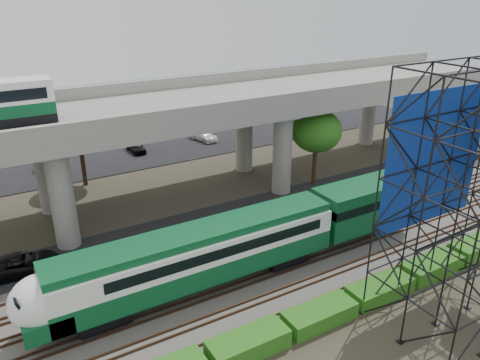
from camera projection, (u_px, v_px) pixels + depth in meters
ground at (266, 290)px, 31.05m from camera, size 140.00×140.00×0.00m
ballast_bed at (250, 274)px, 32.60m from camera, size 90.00×12.00×0.20m
service_road at (197, 225)px, 39.38m from camera, size 90.00×5.00×0.08m
parking_lot at (115, 147)px, 58.06m from camera, size 90.00×18.00×0.08m
harbor_water at (75, 110)px, 75.55m from camera, size 140.00×40.00×0.03m
rail_tracks at (250, 271)px, 32.54m from camera, size 90.00×9.52×0.16m
commuter_train at (229, 245)px, 30.76m from camera, size 29.30×3.06×4.30m
overpass at (154, 117)px, 40.08m from camera, size 80.00×12.00×12.40m
scaffold_tower at (475, 206)px, 25.73m from camera, size 9.36×6.36×15.00m
hedge_strip at (320, 314)px, 27.89m from camera, size 34.60×1.80×1.20m
trees at (116, 153)px, 39.57m from camera, size 40.94×16.94×7.69m
suv at (20, 264)px, 32.40m from camera, size 5.62×3.26×1.47m
parked_cars at (130, 141)px, 58.29m from camera, size 36.47×9.88×1.30m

